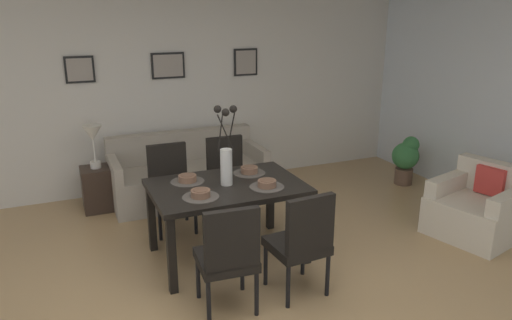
# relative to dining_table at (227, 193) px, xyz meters

# --- Properties ---
(back_wall_panel) EXTENTS (9.00, 0.10, 2.60)m
(back_wall_panel) POSITION_rel_dining_table_xyz_m (-0.24, 2.20, 0.65)
(back_wall_panel) COLOR silver
(back_wall_panel) RESTS_ON ground
(dining_table) EXTENTS (1.40, 0.94, 0.74)m
(dining_table) POSITION_rel_dining_table_xyz_m (0.00, 0.00, 0.00)
(dining_table) COLOR black
(dining_table) RESTS_ON ground
(dining_chair_near_left) EXTENTS (0.47, 0.47, 0.92)m
(dining_chair_near_left) POSITION_rel_dining_table_xyz_m (-0.30, -0.86, -0.14)
(dining_chair_near_left) COLOR black
(dining_chair_near_left) RESTS_ON ground
(dining_chair_near_right) EXTENTS (0.44, 0.44, 0.92)m
(dining_chair_near_right) POSITION_rel_dining_table_xyz_m (-0.34, 0.86, -0.14)
(dining_chair_near_right) COLOR black
(dining_chair_near_right) RESTS_ON ground
(dining_chair_far_left) EXTENTS (0.47, 0.47, 0.92)m
(dining_chair_far_left) POSITION_rel_dining_table_xyz_m (0.33, -0.87, -0.14)
(dining_chair_far_left) COLOR black
(dining_chair_far_left) RESTS_ON ground
(dining_chair_far_right) EXTENTS (0.44, 0.44, 0.92)m
(dining_chair_far_right) POSITION_rel_dining_table_xyz_m (0.34, 0.90, -0.14)
(dining_chair_far_right) COLOR black
(dining_chair_far_right) RESTS_ON ground
(centerpiece_vase) EXTENTS (0.21, 0.23, 0.73)m
(centerpiece_vase) POSITION_rel_dining_table_xyz_m (0.00, 0.00, 0.37)
(centerpiece_vase) COLOR silver
(centerpiece_vase) RESTS_ON dining_table
(placemat_near_left) EXTENTS (0.32, 0.32, 0.01)m
(placemat_near_left) POSITION_rel_dining_table_xyz_m (-0.32, -0.21, 0.09)
(placemat_near_left) COLOR #4C4742
(placemat_near_left) RESTS_ON dining_table
(bowl_near_left) EXTENTS (0.17, 0.17, 0.07)m
(bowl_near_left) POSITION_rel_dining_table_xyz_m (-0.32, -0.21, 0.13)
(bowl_near_left) COLOR brown
(bowl_near_left) RESTS_ON dining_table
(placemat_near_right) EXTENTS (0.32, 0.32, 0.01)m
(placemat_near_right) POSITION_rel_dining_table_xyz_m (-0.32, 0.21, 0.09)
(placemat_near_right) COLOR #4C4742
(placemat_near_right) RESTS_ON dining_table
(bowl_near_right) EXTENTS (0.17, 0.17, 0.07)m
(bowl_near_right) POSITION_rel_dining_table_xyz_m (-0.32, 0.21, 0.13)
(bowl_near_right) COLOR brown
(bowl_near_right) RESTS_ON dining_table
(placemat_far_left) EXTENTS (0.32, 0.32, 0.01)m
(placemat_far_left) POSITION_rel_dining_table_xyz_m (0.31, -0.21, 0.09)
(placemat_far_left) COLOR #4C4742
(placemat_far_left) RESTS_ON dining_table
(bowl_far_left) EXTENTS (0.17, 0.17, 0.07)m
(bowl_far_left) POSITION_rel_dining_table_xyz_m (0.31, -0.21, 0.13)
(bowl_far_left) COLOR brown
(bowl_far_left) RESTS_ON dining_table
(placemat_far_right) EXTENTS (0.32, 0.32, 0.01)m
(placemat_far_right) POSITION_rel_dining_table_xyz_m (0.31, 0.21, 0.09)
(placemat_far_right) COLOR #4C4742
(placemat_far_right) RESTS_ON dining_table
(bowl_far_right) EXTENTS (0.17, 0.17, 0.07)m
(bowl_far_right) POSITION_rel_dining_table_xyz_m (0.31, 0.21, 0.13)
(bowl_far_right) COLOR brown
(bowl_far_right) RESTS_ON dining_table
(sofa) EXTENTS (1.88, 0.84, 0.80)m
(sofa) POSITION_rel_dining_table_xyz_m (0.06, 1.65, -0.37)
(sofa) COLOR #A89E8E
(sofa) RESTS_ON ground
(side_table) EXTENTS (0.36, 0.36, 0.52)m
(side_table) POSITION_rel_dining_table_xyz_m (-1.02, 1.69, -0.39)
(side_table) COLOR #33261E
(side_table) RESTS_ON ground
(table_lamp) EXTENTS (0.22, 0.22, 0.51)m
(table_lamp) POSITION_rel_dining_table_xyz_m (-1.02, 1.69, 0.24)
(table_lamp) COLOR beige
(table_lamp) RESTS_ON side_table
(armchair) EXTENTS (0.98, 0.98, 0.75)m
(armchair) POSITION_rel_dining_table_xyz_m (2.60, -0.58, -0.37)
(armchair) COLOR beige
(armchair) RESTS_ON ground
(framed_picture_left) EXTENTS (0.34, 0.03, 0.31)m
(framed_picture_left) POSITION_rel_dining_table_xyz_m (-1.06, 2.13, 0.96)
(framed_picture_left) COLOR black
(framed_picture_center) EXTENTS (0.42, 0.03, 0.33)m
(framed_picture_center) POSITION_rel_dining_table_xyz_m (-0.00, 2.13, 0.96)
(framed_picture_center) COLOR black
(framed_picture_right) EXTENTS (0.33, 0.03, 0.36)m
(framed_picture_right) POSITION_rel_dining_table_xyz_m (1.06, 2.13, 0.96)
(framed_picture_right) COLOR black
(potted_plant) EXTENTS (0.36, 0.36, 0.67)m
(potted_plant) POSITION_rel_dining_table_xyz_m (2.92, 0.96, -0.28)
(potted_plant) COLOR brown
(potted_plant) RESTS_ON ground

